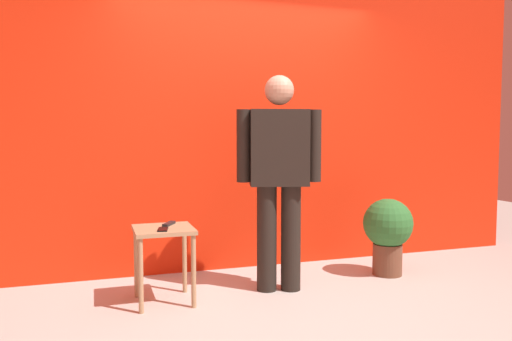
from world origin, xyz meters
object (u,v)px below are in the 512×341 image
(side_table, at_px, (164,242))
(standing_person, at_px, (279,171))
(tv_remote, at_px, (169,224))
(potted_plant, at_px, (388,230))
(cell_phone, at_px, (163,229))

(side_table, bearing_deg, standing_person, 0.67)
(tv_remote, bearing_deg, side_table, -90.73)
(side_table, bearing_deg, potted_plant, 3.36)
(standing_person, height_order, tv_remote, standing_person)
(standing_person, height_order, cell_phone, standing_person)
(side_table, height_order, tv_remote, tv_remote)
(standing_person, height_order, side_table, standing_person)
(cell_phone, xyz_separation_m, tv_remote, (0.07, 0.18, 0.01))
(side_table, relative_size, tv_remote, 3.33)
(standing_person, bearing_deg, side_table, -179.33)
(standing_person, relative_size, tv_remote, 10.14)
(side_table, relative_size, potted_plant, 0.82)
(side_table, height_order, cell_phone, cell_phone)
(tv_remote, relative_size, potted_plant, 0.25)
(standing_person, xyz_separation_m, tv_remote, (-0.87, 0.08, -0.39))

